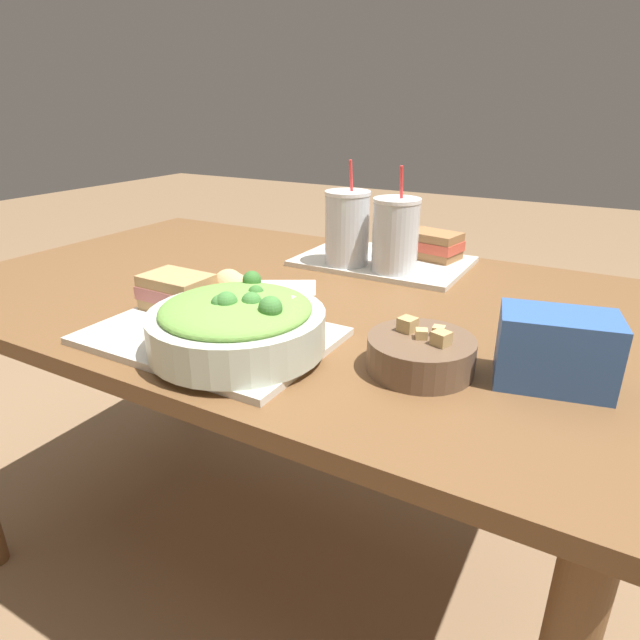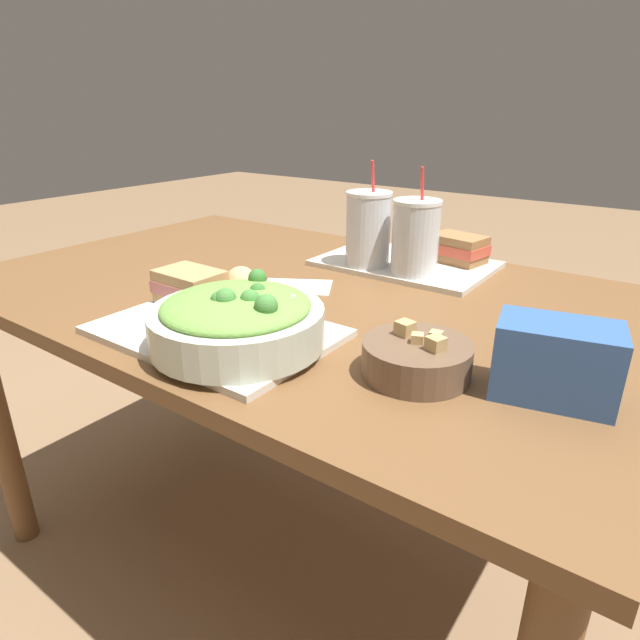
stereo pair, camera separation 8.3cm
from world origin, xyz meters
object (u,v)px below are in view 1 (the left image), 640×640
Objects in this scene: baguette_near at (245,297)px; drink_cup_dark at (347,230)px; soup_bowl at (421,353)px; salad_bowl at (237,322)px; sandwich_far at (434,245)px; sandwich_near at (177,292)px; chip_bag at (556,350)px; drink_cup_red at (395,238)px; napkin_folded at (282,288)px.

drink_cup_dark is at bearing 27.71° from baguette_near.
soup_bowl is at bearing -65.70° from baguette_near.
salad_bowl is 0.65m from sandwich_far.
soup_bowl is 0.53m from drink_cup_dark.
drink_cup_dark is at bearing 73.03° from sandwich_near.
salad_bowl reaches higher than sandwich_far.
soup_bowl is at bearing -176.21° from chip_bag.
chip_bag is (0.34, -0.51, 0.01)m from sandwich_far.
baguette_near is 1.22× the size of sandwich_far.
salad_bowl is 1.18× the size of drink_cup_red.
sandwich_near is 0.76× the size of baguette_near.
soup_bowl is 0.68× the size of drink_cup_red.
sandwich_far is at bearing 58.40° from napkin_folded.
baguette_near is at bearing 169.89° from chip_bag.
baguette_near reaches higher than napkin_folded.
soup_bowl is at bearing -62.15° from sandwich_far.
baguette_near is at bearing 174.97° from soup_bowl.
sandwich_near and baguette_near have the same top height.
drink_cup_red reaches higher than sandwich_far.
sandwich_near is 0.93× the size of sandwich_far.
salad_bowl reaches higher than chip_bag.
soup_bowl is 1.13× the size of sandwich_far.
sandwich_near is 0.77× the size of chip_bag.
salad_bowl is 0.51m from drink_cup_dark.
drink_cup_red is 0.28m from napkin_folded.
sandwich_far is (0.17, 0.53, 0.00)m from baguette_near.
drink_cup_red reaches higher than chip_bag.
drink_cup_dark reaches higher than chip_bag.
chip_bag is at bearing 16.17° from soup_bowl.
napkin_folded is at bearing 151.54° from chip_bag.
sandwich_near is 0.49m from drink_cup_red.
drink_cup_dark is 1.36× the size of napkin_folded.
drink_cup_dark is at bearing 97.64° from salad_bowl.
napkin_folded is (-0.38, 0.21, -0.03)m from soup_bowl.
salad_bowl is at bearing -21.31° from sandwich_near.
drink_cup_red is at bearing -94.98° from sandwich_far.
salad_bowl is 0.14m from baguette_near.
drink_cup_red reaches higher than soup_bowl.
baguette_near is 0.97× the size of napkin_folded.
sandwich_far reaches higher than soup_bowl.
salad_bowl is 0.22m from sandwich_near.
drink_cup_dark reaches higher than sandwich_near.
drink_cup_dark reaches higher than sandwich_far.
sandwich_far is at bearing 111.59° from chip_bag.
sandwich_far is at bearing 42.26° from drink_cup_dark.
salad_bowl is at bearing -117.99° from baguette_near.
soup_bowl is at bearing -28.88° from napkin_folded.
chip_bag is (0.64, 0.06, 0.01)m from sandwich_near.
drink_cup_red is (0.12, -0.00, -0.00)m from drink_cup_dark.
drink_cup_dark is 1.03× the size of drink_cup_red.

